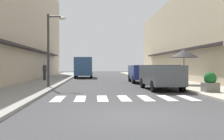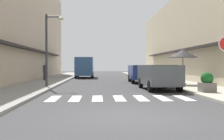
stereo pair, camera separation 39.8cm
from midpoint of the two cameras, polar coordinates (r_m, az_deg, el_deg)
The scene contains 13 objects.
ground_plane at distance 23.91m, azimuth -0.22°, elevation -2.50°, with size 89.18×89.18×0.00m, color #38383A.
sidewalk_left at distance 24.23m, azimuth -12.69°, elevation -2.34°, with size 3.09×56.75×0.12m, color gray.
sidewalk_right at distance 24.71m, azimuth 12.00°, elevation -2.27°, with size 3.09×56.75×0.12m, color #ADA899.
building_row_left at distance 26.51m, azimuth -21.14°, elevation 10.09°, with size 5.50×38.48×11.36m.
building_row_right at distance 27.09m, azimuth 19.82°, elevation 6.72°, with size 5.50×38.48×8.38m.
crosswalk at distance 12.08m, azimuth 2.45°, elevation -5.88°, with size 6.15×2.20×0.01m.
parked_car_near at distance 16.43m, azimuth 10.31°, elevation -0.88°, with size 1.91×4.30×1.47m.
parked_car_mid at distance 23.09m, azimuth 6.46°, elevation -0.34°, with size 1.89×4.41×1.47m.
delivery_van at distance 32.30m, azimuth -5.34°, elevation 0.89°, with size 2.01×5.40×2.37m.
street_lamp at distance 17.72m, azimuth -12.13°, elevation 5.80°, with size 1.19×0.28×4.53m.
cafe_umbrella at distance 19.93m, azimuth 15.04°, elevation 3.27°, with size 2.08×2.08×2.43m.
planter_corner at distance 14.61m, azimuth 19.84°, elevation -2.48°, with size 0.71×0.71×0.99m.
pedestrian_walking_near at distance 25.40m, azimuth -13.33°, elevation -0.24°, with size 0.34×0.34×1.54m.
Camera 2 is at (-0.92, -7.64, 1.44)m, focal length 44.11 mm.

